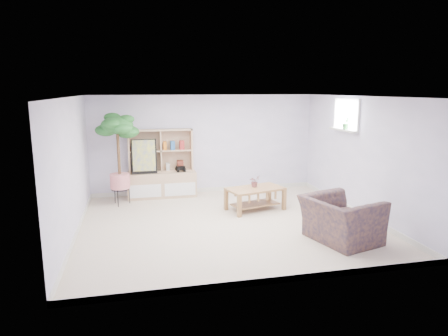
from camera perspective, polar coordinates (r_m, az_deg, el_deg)
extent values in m
cube|color=#D7B78F|center=(7.73, 0.49, -7.91)|extent=(5.50, 5.00, 0.01)
cube|color=white|center=(7.31, 0.52, 10.16)|extent=(5.50, 5.00, 0.01)
cube|color=silver|center=(9.85, -2.80, 3.41)|extent=(5.50, 0.01, 2.40)
cube|color=silver|center=(5.08, 6.93, -4.07)|extent=(5.50, 0.01, 2.40)
cube|color=silver|center=(7.32, -20.95, -0.03)|extent=(0.01, 5.00, 2.40)
cube|color=silver|center=(8.48, 18.93, 1.55)|extent=(0.01, 5.00, 2.40)
cube|color=silver|center=(8.89, 16.67, 5.23)|extent=(0.14, 1.00, 0.04)
imported|color=#1D4820|center=(8.53, 4.37, -1.90)|extent=(0.29, 0.29, 0.25)
imported|color=#131833|center=(7.03, 16.36, -6.68)|extent=(1.29, 1.39, 0.86)
imported|color=#1F5B25|center=(8.80, 17.01, 6.15)|extent=(0.16, 0.14, 0.26)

